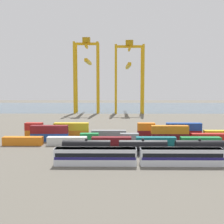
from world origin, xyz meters
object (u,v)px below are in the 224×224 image
at_px(shipping_container_8, 89,137).
at_px(shipping_container_21, 146,134).
at_px(gantry_crane_central, 129,70).
at_px(passenger_train, 181,156).
at_px(freight_tank_row, 143,147).
at_px(shipping_container_12, 210,137).
at_px(gantry_crane_west, 87,69).

xyz_separation_m(shipping_container_8, shipping_container_21, (19.35, 6.22, 0.00)).
distance_m(shipping_container_8, gantry_crane_central, 101.81).
height_order(passenger_train, shipping_container_8, passenger_train).
xyz_separation_m(freight_tank_row, shipping_container_12, (23.70, 17.38, -0.68)).
bearing_deg(shipping_container_12, freight_tank_row, -143.75).
bearing_deg(passenger_train, shipping_container_8, 131.33).
xyz_separation_m(shipping_container_12, gantry_crane_west, (-49.65, 95.21, 28.01)).
distance_m(passenger_train, shipping_container_8, 35.76).
distance_m(freight_tank_row, gantry_crane_west, 118.73).
bearing_deg(passenger_train, gantry_crane_west, 105.47).
distance_m(passenger_train, gantry_crane_west, 129.53).
relative_size(shipping_container_12, shipping_container_21, 2.00).
bearing_deg(freight_tank_row, shipping_container_21, 81.36).
xyz_separation_m(shipping_container_8, gantry_crane_central, (17.86, 96.49, 27.11)).
bearing_deg(shipping_container_12, passenger_train, -120.58).
xyz_separation_m(shipping_container_21, gantry_crane_west, (-29.53, 88.99, 28.01)).
relative_size(shipping_container_8, shipping_container_12, 0.50).
bearing_deg(freight_tank_row, gantry_crane_central, 88.95).
distance_m(passenger_train, shipping_container_21, 33.35).
xyz_separation_m(passenger_train, freight_tank_row, (-7.84, 9.47, -0.17)).
bearing_deg(freight_tank_row, shipping_container_12, 36.25).
bearing_deg(gantry_crane_central, shipping_container_8, -100.49).
height_order(shipping_container_12, gantry_crane_west, gantry_crane_west).
height_order(gantry_crane_west, gantry_crane_central, gantry_crane_west).
bearing_deg(shipping_container_21, freight_tank_row, -98.64).
relative_size(passenger_train, shipping_container_21, 9.65).
bearing_deg(shipping_container_21, passenger_train, -82.67).
xyz_separation_m(shipping_container_21, gantry_crane_central, (-1.49, 90.27, 27.11)).
relative_size(shipping_container_8, gantry_crane_central, 0.13).
distance_m(shipping_container_21, gantry_crane_west, 97.86).
bearing_deg(gantry_crane_central, freight_tank_row, -91.05).
xyz_separation_m(passenger_train, gantry_crane_west, (-33.78, 122.06, 27.17)).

